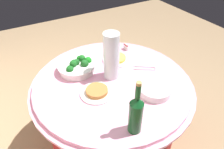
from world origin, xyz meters
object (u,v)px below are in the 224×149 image
decorative_fruit_vase (111,59)px  food_plate_peanuts (97,92)px  wine_bottle (136,113)px  label_placard_front (126,46)px  serving_tongs (145,68)px  food_plate_fried_egg (116,59)px  broccoli_bowl (77,66)px  plate_stack (155,90)px

decorative_fruit_vase → food_plate_peanuts: decorative_fruit_vase is taller
wine_bottle → label_placard_front: bearing=-29.5°
label_placard_front → food_plate_peanuts: bearing=129.1°
serving_tongs → label_placard_front: bearing=-3.7°
serving_tongs → food_plate_peanuts: (-0.07, 0.44, 0.01)m
wine_bottle → food_plate_peanuts: wine_bottle is taller
food_plate_fried_egg → food_plate_peanuts: bearing=131.6°
broccoli_bowl → food_plate_fried_egg: 0.33m
food_plate_peanuts → food_plate_fried_egg: bearing=-48.4°
decorative_fruit_vase → broccoli_bowl: bearing=46.3°
serving_tongs → food_plate_peanuts: 0.45m
food_plate_peanuts → food_plate_fried_egg: size_ratio=1.00×
label_placard_front → broccoli_bowl: bearing=99.8°
serving_tongs → food_plate_peanuts: food_plate_peanuts is taller
serving_tongs → food_plate_fried_egg: 0.25m
decorative_fruit_vase → serving_tongs: (-0.05, -0.27, -0.14)m
plate_stack → serving_tongs: size_ratio=1.33×
plate_stack → wine_bottle: (-0.18, 0.28, 0.10)m
serving_tongs → decorative_fruit_vase: bearing=79.9°
serving_tongs → food_plate_peanuts: bearing=98.6°
plate_stack → food_plate_fried_egg: plate_stack is taller
decorative_fruit_vase → label_placard_front: size_ratio=6.18×
broccoli_bowl → food_plate_fried_egg: broccoli_bowl is taller
broccoli_bowl → food_plate_fried_egg: bearing=-93.5°
plate_stack → label_placard_front: size_ratio=3.82×
wine_bottle → serving_tongs: wine_bottle is taller
food_plate_fried_egg → decorative_fruit_vase: bearing=139.5°
wine_bottle → serving_tongs: bearing=-43.0°
decorative_fruit_vase → plate_stack: bearing=-151.9°
serving_tongs → label_placard_front: (0.31, -0.02, 0.03)m
food_plate_fried_egg → label_placard_front: (0.10, -0.15, 0.02)m
food_plate_peanuts → label_placard_front: size_ratio=4.00×
broccoli_bowl → serving_tongs: size_ratio=1.78×
plate_stack → decorative_fruit_vase: bearing=28.1°
decorative_fruit_vase → food_plate_fried_egg: size_ratio=1.55×
food_plate_peanuts → label_placard_front: 0.60m
decorative_fruit_vase → wine_bottle: bearing=165.2°
serving_tongs → label_placard_front: 0.31m
wine_bottle → serving_tongs: (0.42, -0.40, -0.12)m
broccoli_bowl → serving_tongs: (-0.23, -0.46, -0.04)m
broccoli_bowl → plate_stack: broccoli_bowl is taller
food_plate_fried_egg → label_placard_front: size_ratio=4.00×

